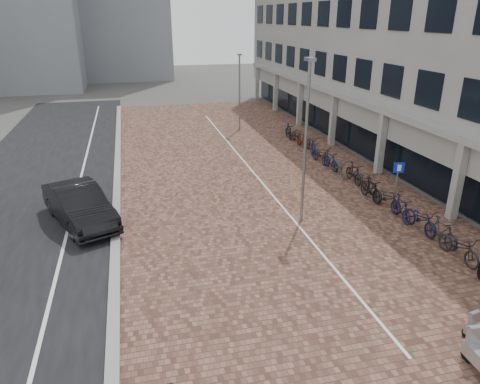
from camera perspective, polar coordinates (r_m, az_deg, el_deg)
name	(u,v)px	position (r m, az deg, el deg)	size (l,w,h in m)	color
ground	(288,303)	(13.88, 6.18, -14.02)	(140.00, 140.00, 0.00)	#474442
plaza_brick	(249,172)	(24.68, 1.14, 2.64)	(14.50, 42.00, 0.04)	brown
street_asphalt	(37,189)	(24.41, -24.66, 0.34)	(8.00, 50.00, 0.03)	black
curb	(117,181)	(23.91, -15.53, 1.33)	(0.35, 42.00, 0.14)	gray
lane_line	(79,185)	(24.08, -20.02, 0.81)	(0.12, 44.00, 0.00)	white
parking_line	(252,171)	(24.72, 1.59, 2.73)	(0.10, 30.00, 0.00)	white
office_building	(403,9)	(31.54, 20.22, 21.17)	(8.40, 40.00, 15.00)	#999994
car_dark	(79,205)	(19.45, -19.97, -1.59)	(1.72, 4.94, 1.63)	black
parking_sign	(397,179)	(20.48, 19.56, 1.59)	(0.46, 0.15, 2.22)	slate
lamp_near	(305,146)	(17.83, 8.39, 5.92)	(0.12, 0.12, 6.59)	gray
lamp_far	(239,93)	(33.43, -0.07, 12.57)	(0.12, 0.12, 5.51)	slate
bike_row	(342,166)	(24.56, 12.93, 3.23)	(1.31, 20.44, 1.05)	black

